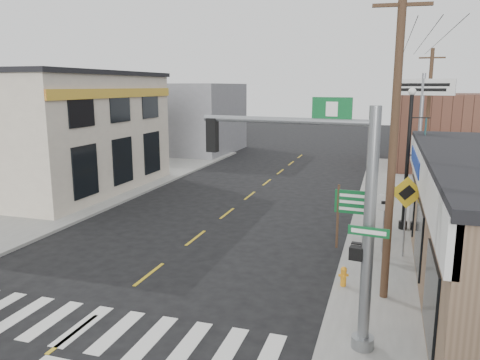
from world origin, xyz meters
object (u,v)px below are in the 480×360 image
(traffic_signal_pole, at_px, (339,203))
(dance_center_sign, at_px, (422,105))
(utility_pole_near, at_px, (393,145))
(lamp_post, at_px, (410,149))
(fire_hydrant, at_px, (343,275))
(utility_pole_far, at_px, (427,119))
(guide_sign, at_px, (354,208))

(traffic_signal_pole, distance_m, dance_center_sign, 16.48)
(dance_center_sign, xyz_separation_m, utility_pole_near, (-1.48, -13.19, -0.61))
(lamp_post, distance_m, dance_center_sign, 6.27)
(fire_hydrant, bearing_deg, lamp_post, 73.84)
(traffic_signal_pole, bearing_deg, utility_pole_far, 87.85)
(utility_pole_near, relative_size, utility_pole_far, 1.07)
(guide_sign, bearing_deg, dance_center_sign, 78.26)
(traffic_signal_pole, height_order, dance_center_sign, dance_center_sign)
(lamp_post, relative_size, dance_center_sign, 0.89)
(guide_sign, xyz_separation_m, fire_hydrant, (-0.00, -3.44, -1.27))
(lamp_post, height_order, dance_center_sign, dance_center_sign)
(utility_pole_near, distance_m, utility_pole_far, 15.93)
(lamp_post, xyz_separation_m, utility_pole_near, (-0.76, -7.17, 0.98))
(lamp_post, relative_size, utility_pole_near, 0.69)
(guide_sign, height_order, utility_pole_near, utility_pole_near)
(traffic_signal_pole, relative_size, utility_pole_far, 0.71)
(utility_pole_near, bearing_deg, traffic_signal_pole, -115.16)
(fire_hydrant, xyz_separation_m, utility_pole_far, (3.20, 15.40, 3.84))
(fire_hydrant, height_order, dance_center_sign, dance_center_sign)
(traffic_signal_pole, relative_size, lamp_post, 0.97)
(utility_pole_far, bearing_deg, traffic_signal_pole, -99.69)
(guide_sign, xyz_separation_m, lamp_post, (1.96, 3.33, 1.86))
(guide_sign, relative_size, lamp_post, 0.41)
(dance_center_sign, height_order, utility_pole_near, utility_pole_near)
(lamp_post, distance_m, utility_pole_near, 7.28)
(guide_sign, height_order, utility_pole_far, utility_pole_far)
(traffic_signal_pole, distance_m, lamp_post, 10.34)
(utility_pole_far, bearing_deg, guide_sign, -105.20)
(guide_sign, relative_size, dance_center_sign, 0.37)
(fire_hydrant, bearing_deg, utility_pole_near, -18.53)
(guide_sign, height_order, dance_center_sign, dance_center_sign)
(traffic_signal_pole, relative_size, utility_pole_near, 0.67)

